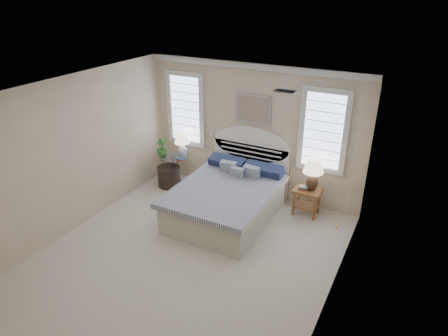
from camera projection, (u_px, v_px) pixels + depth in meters
floor at (188, 256)px, 6.50m from camera, size 4.50×5.00×0.01m
ceiling at (180, 93)px, 5.36m from camera, size 4.50×5.00×0.01m
wall_back at (253, 131)px, 7.94m from camera, size 4.50×0.02×2.70m
wall_left at (75, 154)px, 6.88m from camera, size 0.02×5.00×2.70m
wall_right at (336, 220)px, 4.98m from camera, size 0.02×5.00×2.70m
crown_molding at (254, 66)px, 7.36m from camera, size 4.50×0.08×0.12m
hvac_vent at (285, 91)px, 5.50m from camera, size 0.30×0.20×0.02m
switch_plate at (211, 133)px, 8.41m from camera, size 0.08×0.01×0.12m
window_left at (186, 109)px, 8.47m from camera, size 0.90×0.06×1.60m
window_right at (324, 131)px, 7.22m from camera, size 0.90×0.06×1.60m
painting at (253, 109)px, 7.70m from camera, size 0.74×0.04×0.58m
closet_door at (353, 190)px, 6.02m from camera, size 0.02×1.80×2.40m
bed at (229, 196)px, 7.51m from camera, size 1.72×2.28×1.47m
side_table_left at (174, 167)px, 8.68m from camera, size 0.56×0.56×0.63m
nightstand_right at (307, 196)px, 7.52m from camera, size 0.50×0.40×0.53m
floor_pot at (169, 176)px, 8.66m from camera, size 0.53×0.53×0.45m
lamp_left at (182, 142)px, 8.48m from camera, size 0.41×0.41×0.54m
lamp_right at (313, 171)px, 7.29m from camera, size 0.39×0.39×0.62m
potted_plant at (162, 148)px, 8.52m from camera, size 0.29×0.29×0.41m
books_left at (180, 159)px, 8.42m from camera, size 0.20×0.17×0.05m
books_right at (304, 188)px, 7.44m from camera, size 0.20×0.17×0.07m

